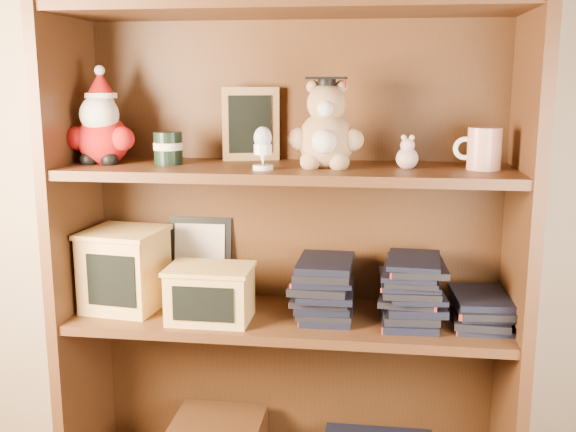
# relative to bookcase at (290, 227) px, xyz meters

# --- Properties ---
(bookcase) EXTENTS (1.20, 0.35, 1.60)m
(bookcase) POSITION_rel_bookcase_xyz_m (0.00, 0.00, 0.00)
(bookcase) COLOR #512E17
(bookcase) RESTS_ON ground
(shelf_lower) EXTENTS (1.14, 0.33, 0.02)m
(shelf_lower) POSITION_rel_bookcase_xyz_m (0.00, -0.05, -0.24)
(shelf_lower) COLOR #512E17
(shelf_lower) RESTS_ON ground
(shelf_upper) EXTENTS (1.14, 0.33, 0.02)m
(shelf_upper) POSITION_rel_bookcase_xyz_m (0.00, -0.05, 0.16)
(shelf_upper) COLOR #512E17
(shelf_upper) RESTS_ON ground
(santa_plush) EXTENTS (0.19, 0.13, 0.26)m
(santa_plush) POSITION_rel_bookcase_xyz_m (-0.49, -0.06, 0.27)
(santa_plush) COLOR #A50F0F
(santa_plush) RESTS_ON shelf_upper
(teachers_tin) EXTENTS (0.08, 0.08, 0.08)m
(teachers_tin) POSITION_rel_bookcase_xyz_m (-0.31, -0.05, 0.21)
(teachers_tin) COLOR black
(teachers_tin) RESTS_ON shelf_upper
(chalkboard_plaque) EXTENTS (0.15, 0.11, 0.20)m
(chalkboard_plaque) POSITION_rel_bookcase_xyz_m (-0.12, 0.06, 0.27)
(chalkboard_plaque) COLOR #9E7547
(chalkboard_plaque) RESTS_ON shelf_upper
(egg_cup) EXTENTS (0.05, 0.05, 0.11)m
(egg_cup) POSITION_rel_bookcase_xyz_m (-0.05, -0.13, 0.23)
(egg_cup) COLOR white
(egg_cup) RESTS_ON shelf_upper
(grad_teddy_bear) EXTENTS (0.19, 0.16, 0.23)m
(grad_teddy_bear) POSITION_rel_bookcase_xyz_m (0.10, -0.06, 0.26)
(grad_teddy_bear) COLOR tan
(grad_teddy_bear) RESTS_ON shelf_upper
(pink_figurine) EXTENTS (0.06, 0.06, 0.09)m
(pink_figurine) POSITION_rel_bookcase_xyz_m (0.30, -0.05, 0.20)
(pink_figurine) COLOR #CBA59C
(pink_figurine) RESTS_ON shelf_upper
(teacher_mug) EXTENTS (0.12, 0.08, 0.10)m
(teacher_mug) POSITION_rel_bookcase_xyz_m (0.49, -0.05, 0.22)
(teacher_mug) COLOR silver
(teacher_mug) RESTS_ON shelf_upper
(certificate_frame) EXTENTS (0.18, 0.05, 0.23)m
(certificate_frame) POSITION_rel_bookcase_xyz_m (-0.27, 0.09, -0.11)
(certificate_frame) COLOR black
(certificate_frame) RESTS_ON shelf_lower
(treats_box) EXTENTS (0.22, 0.22, 0.22)m
(treats_box) POSITION_rel_bookcase_xyz_m (-0.45, -0.05, -0.12)
(treats_box) COLOR #DBB05A
(treats_box) RESTS_ON shelf_lower
(pencils_box) EXTENTS (0.22, 0.16, 0.14)m
(pencils_box) POSITION_rel_bookcase_xyz_m (-0.19, -0.12, -0.16)
(pencils_box) COLOR #DBB05A
(pencils_box) RESTS_ON shelf_lower
(book_stack_left) EXTENTS (0.14, 0.20, 0.14)m
(book_stack_left) POSITION_rel_bookcase_xyz_m (0.10, -0.05, -0.16)
(book_stack_left) COLOR black
(book_stack_left) RESTS_ON shelf_lower
(book_stack_mid) EXTENTS (0.14, 0.20, 0.18)m
(book_stack_mid) POSITION_rel_bookcase_xyz_m (0.33, -0.05, -0.14)
(book_stack_mid) COLOR black
(book_stack_mid) RESTS_ON shelf_lower
(book_stack_right) EXTENTS (0.14, 0.20, 0.08)m
(book_stack_right) POSITION_rel_bookcase_xyz_m (0.50, -0.05, -0.19)
(book_stack_right) COLOR black
(book_stack_right) RESTS_ON shelf_lower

